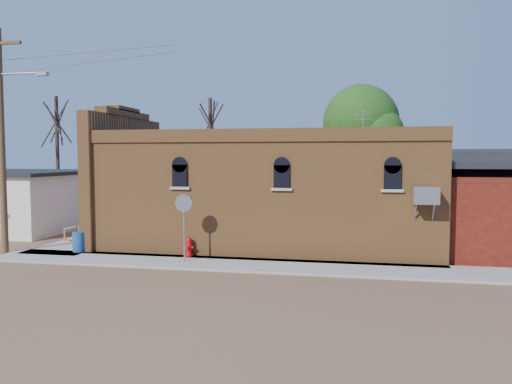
% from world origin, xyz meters
% --- Properties ---
extents(ground, '(120.00, 120.00, 0.00)m').
position_xyz_m(ground, '(0.00, 0.00, 0.00)').
color(ground, brown).
rests_on(ground, ground).
extents(sidewalk_south, '(19.00, 2.20, 0.08)m').
position_xyz_m(sidewalk_south, '(1.50, 0.90, 0.04)').
color(sidewalk_south, '#9E9991').
rests_on(sidewalk_south, ground).
extents(sidewalk_west, '(2.60, 10.00, 0.08)m').
position_xyz_m(sidewalk_west, '(-6.30, 6.00, 0.04)').
color(sidewalk_west, '#9E9991').
rests_on(sidewalk_west, ground).
extents(brick_bar, '(16.40, 7.97, 6.30)m').
position_xyz_m(brick_bar, '(1.64, 5.49, 2.34)').
color(brick_bar, '#A36532').
rests_on(brick_bar, ground).
extents(red_shed, '(5.40, 6.40, 4.30)m').
position_xyz_m(red_shed, '(11.50, 5.50, 2.27)').
color(red_shed, '#55100E').
rests_on(red_shed, ground).
extents(utility_pole, '(3.12, 0.26, 9.00)m').
position_xyz_m(utility_pole, '(-8.14, 1.20, 4.77)').
color(utility_pole, '#503420').
rests_on(utility_pole, ground).
extents(tree_bare_near, '(2.80, 2.80, 7.65)m').
position_xyz_m(tree_bare_near, '(-3.00, 13.00, 5.96)').
color(tree_bare_near, '#423225').
rests_on(tree_bare_near, ground).
extents(tree_bare_far, '(2.80, 2.80, 8.16)m').
position_xyz_m(tree_bare_far, '(-14.00, 14.00, 6.36)').
color(tree_bare_far, '#423225').
rests_on(tree_bare_far, ground).
extents(tree_leafy, '(4.40, 4.40, 8.15)m').
position_xyz_m(tree_leafy, '(6.00, 13.50, 5.93)').
color(tree_leafy, '#423225').
rests_on(tree_leafy, ground).
extents(fire_hydrant, '(0.44, 0.43, 0.75)m').
position_xyz_m(fire_hydrant, '(-0.60, 1.80, 0.45)').
color(fire_hydrant, '#BF0A0C').
rests_on(fire_hydrant, sidewalk_south).
extents(stop_sign, '(0.68, 0.15, 2.50)m').
position_xyz_m(stop_sign, '(-0.46, 0.89, 2.00)').
color(stop_sign, gray).
rests_on(stop_sign, sidewalk_south).
extents(trash_barrel, '(0.66, 0.66, 0.80)m').
position_xyz_m(trash_barrel, '(-5.30, 1.86, 0.48)').
color(trash_barrel, '#1B4D8B').
rests_on(trash_barrel, sidewalk_west).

